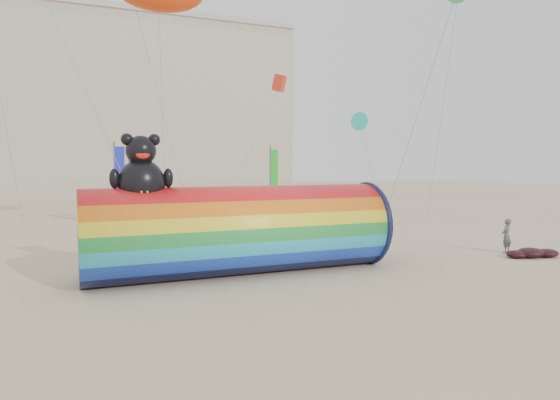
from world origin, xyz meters
name	(u,v)px	position (x,y,z in m)	size (l,w,h in m)	color
ground	(284,267)	(0.00, 0.00, 0.00)	(160.00, 160.00, 0.00)	#CCB58C
hotel_building	(19,106)	(-12.00, 45.95, 10.31)	(60.40, 15.40, 20.60)	#B7AD99
windsock_assembly	(240,228)	(-1.83, -0.41, 1.62)	(10.60, 3.23, 4.89)	red
kite_handler	(506,236)	(10.07, -1.07, 0.75)	(0.54, 0.36, 1.49)	#4C4F53
fabric_bundle	(533,253)	(10.31, -2.24, 0.17)	(2.62, 1.35, 0.41)	#36090F
festival_banners	(181,183)	(-0.55, 15.40, 2.64)	(11.47, 1.89, 5.20)	#59595E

